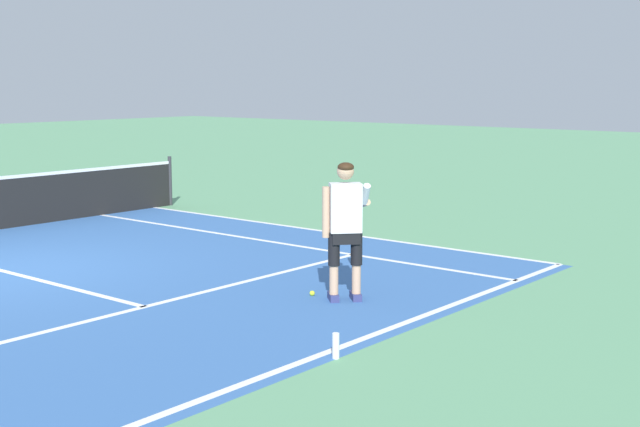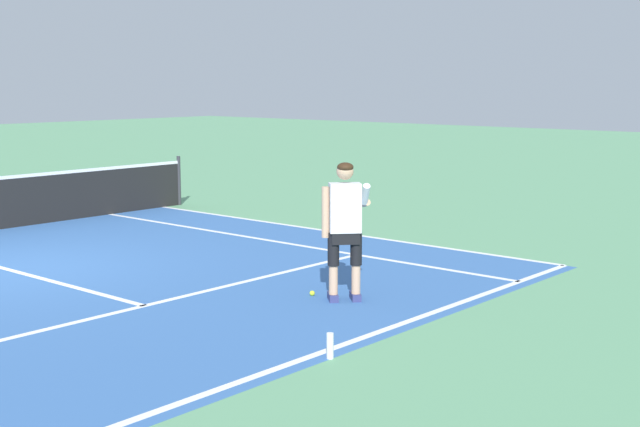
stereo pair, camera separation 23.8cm
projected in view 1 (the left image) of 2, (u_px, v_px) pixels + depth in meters
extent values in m
plane|color=#609E70|center=(3.00, 271.00, 12.38)|extent=(80.00, 80.00, 0.00)
cube|color=#3866A8|center=(57.00, 285.00, 11.54)|extent=(10.98, 9.60, 0.00)
cube|color=white|center=(326.00, 353.00, 8.64)|extent=(10.98, 0.10, 0.01)
cube|color=white|center=(145.00, 307.00, 10.41)|extent=(8.23, 0.10, 0.01)
cube|color=white|center=(0.00, 270.00, 12.42)|extent=(0.10, 6.40, 0.01)
cube|color=white|center=(268.00, 241.00, 14.68)|extent=(0.10, 9.20, 0.01)
cube|color=white|center=(320.00, 231.00, 15.73)|extent=(0.10, 9.20, 0.01)
cylinder|color=#333338|center=(170.00, 181.00, 18.88)|extent=(0.08, 0.08, 1.07)
cube|color=navy|center=(333.00, 297.00, 10.72)|extent=(0.27, 0.28, 0.09)
cube|color=navy|center=(356.00, 296.00, 10.76)|extent=(0.27, 0.28, 0.09)
cylinder|color=tan|center=(334.00, 280.00, 10.65)|extent=(0.11, 0.11, 0.36)
cylinder|color=black|center=(334.00, 249.00, 10.59)|extent=(0.14, 0.14, 0.41)
cylinder|color=tan|center=(356.00, 279.00, 10.68)|extent=(0.11, 0.11, 0.36)
cylinder|color=black|center=(357.00, 248.00, 10.63)|extent=(0.14, 0.14, 0.41)
cube|color=black|center=(345.00, 235.00, 10.58)|extent=(0.39, 0.38, 0.20)
cube|color=white|center=(345.00, 208.00, 10.53)|extent=(0.43, 0.42, 0.60)
cylinder|color=tan|center=(326.00, 212.00, 10.51)|extent=(0.09, 0.09, 0.62)
cylinder|color=white|center=(366.00, 194.00, 10.63)|extent=(0.24, 0.25, 0.29)
cylinder|color=tan|center=(365.00, 203.00, 10.87)|extent=(0.26, 0.27, 0.14)
sphere|color=tan|center=(345.00, 171.00, 10.47)|extent=(0.21, 0.21, 0.21)
ellipsoid|color=#382314|center=(346.00, 167.00, 10.45)|extent=(0.28, 0.28, 0.12)
cylinder|color=#232326|center=(363.00, 203.00, 11.09)|extent=(0.16, 0.17, 0.03)
cylinder|color=black|center=(361.00, 201.00, 11.23)|extent=(0.09, 0.09, 0.02)
torus|color=black|center=(358.00, 199.00, 11.42)|extent=(0.22, 0.24, 0.30)
cylinder|color=silver|center=(358.00, 199.00, 11.42)|extent=(0.17, 0.19, 0.25)
sphere|color=#CCE02D|center=(312.00, 293.00, 10.95)|extent=(0.07, 0.07, 0.07)
cylinder|color=white|center=(336.00, 346.00, 8.46)|extent=(0.07, 0.07, 0.26)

